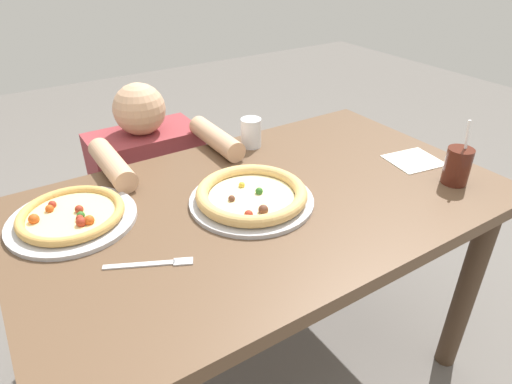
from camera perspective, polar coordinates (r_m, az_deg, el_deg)
The scene contains 9 objects.
ground_plane at distance 1.77m, azimuth 0.96°, elevation -21.90°, with size 8.00×8.00×0.00m, color #66605B.
dining_table at distance 1.32m, azimuth 1.21°, elevation -4.75°, with size 1.37×0.82×0.75m.
pizza_near at distance 1.22m, azimuth -0.50°, elevation -0.56°, with size 0.35×0.35×0.05m.
pizza_far at distance 1.24m, azimuth -22.63°, elevation -2.88°, with size 0.33×0.33×0.04m.
drink_cup_colored at distance 1.43m, azimuth 24.48°, elevation 3.09°, with size 0.08×0.08×0.20m.
water_cup_clear at distance 1.54m, azimuth -0.63°, elevation 7.70°, with size 0.07×0.07×0.10m.
paper_napkin at distance 1.55m, azimuth 19.61°, elevation 3.85°, with size 0.16×0.14×0.00m, color white.
fork at distance 1.05m, azimuth -13.09°, elevation -8.98°, with size 0.19×0.11×0.00m.
diner_seated at distance 1.84m, azimuth -12.92°, elevation -2.56°, with size 0.43×0.53×0.95m.
Camera 1 is at (-0.60, -0.88, 1.41)m, focal length 31.10 mm.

